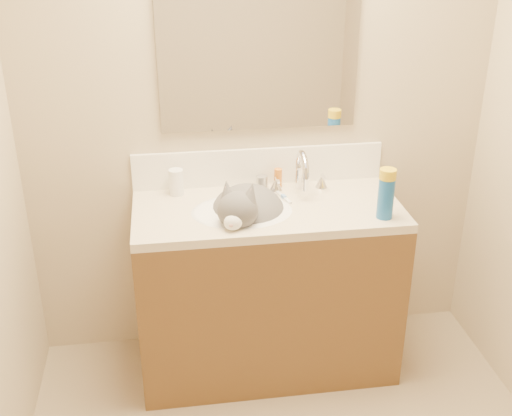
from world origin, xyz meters
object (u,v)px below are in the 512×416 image
object	(u,v)px
vanity_cabinet	(267,292)
silver_jar	(262,182)
spray_can	(386,197)
cat	(247,213)
faucet	(301,175)
pill_bottle	(176,182)
amber_bottle	(278,178)
basin	(242,225)

from	to	relation	value
vanity_cabinet	silver_jar	size ratio (longest dim) A/B	18.72
vanity_cabinet	spray_can	world-z (taller)	spray_can
cat	silver_jar	distance (m)	0.25
vanity_cabinet	faucet	distance (m)	0.58
cat	vanity_cabinet	bearing A→B (deg)	33.50
pill_bottle	vanity_cabinet	bearing A→B (deg)	-26.28
faucet	amber_bottle	xyz separation A→B (m)	(-0.10, 0.07, -0.04)
basin	spray_can	world-z (taller)	spray_can
spray_can	cat	bearing A→B (deg)	164.18
amber_bottle	spray_can	bearing A→B (deg)	-44.69
basin	faucet	bearing A→B (deg)	29.12
silver_jar	spray_can	xyz separation A→B (m)	(0.47, -0.39, 0.06)
vanity_cabinet	amber_bottle	world-z (taller)	amber_bottle
vanity_cabinet	silver_jar	distance (m)	0.52
vanity_cabinet	spray_can	distance (m)	0.75
pill_bottle	spray_can	distance (m)	0.95
pill_bottle	basin	bearing A→B (deg)	-39.24
vanity_cabinet	basin	xyz separation A→B (m)	(-0.12, -0.03, 0.38)
basin	pill_bottle	world-z (taller)	pill_bottle
spray_can	amber_bottle	bearing A→B (deg)	135.31
cat	spray_can	size ratio (longest dim) A/B	2.64
vanity_cabinet	cat	xyz separation A→B (m)	(-0.10, -0.02, 0.43)
basin	silver_jar	world-z (taller)	silver_jar
amber_bottle	pill_bottle	bearing A→B (deg)	-178.39
faucet	pill_bottle	xyz separation A→B (m)	(-0.58, 0.06, -0.02)
silver_jar	amber_bottle	distance (m)	0.08
faucet	spray_can	world-z (taller)	faucet
basin	cat	xyz separation A→B (m)	(0.02, 0.01, 0.05)
faucet	silver_jar	world-z (taller)	faucet
vanity_cabinet	cat	bearing A→B (deg)	-169.27
spray_can	silver_jar	bearing A→B (deg)	140.91
silver_jar	vanity_cabinet	bearing A→B (deg)	-91.48
basin	spray_can	xyz separation A→B (m)	(0.60, -0.15, 0.17)
basin	amber_bottle	world-z (taller)	amber_bottle
vanity_cabinet	pill_bottle	world-z (taller)	pill_bottle
cat	silver_jar	xyz separation A→B (m)	(0.10, 0.22, 0.05)
cat	pill_bottle	size ratio (longest dim) A/B	4.11
basin	vanity_cabinet	bearing A→B (deg)	14.04
vanity_cabinet	spray_can	xyz separation A→B (m)	(0.48, -0.18, 0.55)
vanity_cabinet	spray_can	size ratio (longest dim) A/B	6.31
faucet	cat	xyz separation A→B (m)	(-0.28, -0.16, -0.10)
cat	silver_jar	world-z (taller)	cat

